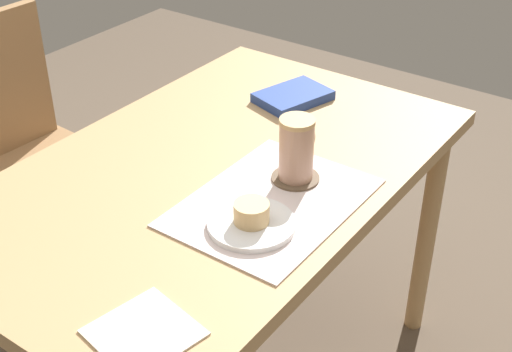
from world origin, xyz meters
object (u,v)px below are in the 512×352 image
Objects in this scene: wooden_chair at (25,155)px; pastry at (251,213)px; coffee_mug at (297,148)px; pastry_plate at (251,224)px; dining_table at (215,199)px; small_book at (293,96)px.

wooden_chair reaches higher than pastry.
coffee_mug is (0.03, -0.90, 0.31)m from wooden_chair.
pastry_plate is 0.21m from coffee_mug.
dining_table is 6.91× the size of pastry_plate.
pastry is at bearing -173.06° from coffee_mug.
coffee_mug is at bearing -70.21° from dining_table.
dining_table is 0.24m from coffee_mug.
pastry_plate is 2.49× the size of pastry.
dining_table is 1.37× the size of wooden_chair.
dining_table is 0.39m from small_book.
coffee_mug is at bearing -129.74° from small_book.
wooden_chair reaches higher than small_book.
pastry is at bearing -123.97° from dining_table.
wooden_chair is at bearing 132.72° from small_book.
coffee_mug reaches higher than pastry.
coffee_mug is (0.19, 0.02, 0.07)m from pastry_plate.
pastry reaches higher than dining_table.
pastry is at bearing 0.00° from pastry_plate.
small_book reaches higher than dining_table.
pastry_plate is at bearing 82.68° from wooden_chair.
wooden_chair reaches higher than coffee_mug.
wooden_chair is 6.26× the size of coffee_mug.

